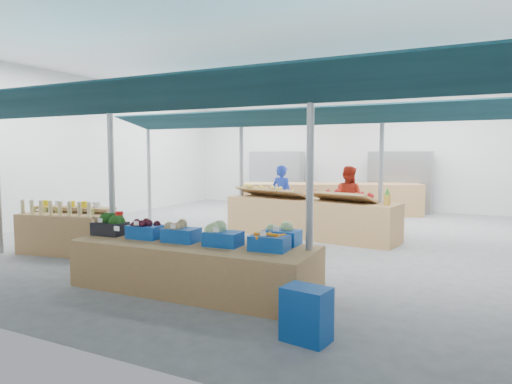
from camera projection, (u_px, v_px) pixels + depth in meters
The scene contains 24 objects.
floor at pixel (268, 237), 10.83m from camera, with size 13.00×13.00×0.00m, color slate.
hall at pixel (292, 127), 11.87m from camera, with size 13.00×13.00×13.00m.
pole_grid at pixel (265, 162), 8.78m from camera, with size 10.00×4.60×3.00m.
awnings at pixel (265, 111), 8.69m from camera, with size 9.50×7.08×0.30m.
back_shelving_left at pixel (277, 179), 17.20m from camera, with size 2.00×0.50×2.00m, color #B23F33.
back_shelving_right at pixel (400, 182), 15.17m from camera, with size 2.00×0.50×2.00m, color #B23F33.
bottle_shelf at pixel (67, 231), 9.06m from camera, with size 1.90×1.37×1.07m.
veg_counter at pixel (193, 267), 6.59m from camera, with size 3.58×1.19×0.70m, color #956741.
fruit_counter at pixel (310, 218), 10.74m from camera, with size 4.14×0.99×0.89m, color #956741.
far_counter at pixel (331, 199), 14.59m from camera, with size 5.57×1.11×1.00m, color #956741.
crate_stack at pixel (306, 314), 4.81m from camera, with size 0.48×0.34×0.58m, color #0E449A.
vendor_left at pixel (282, 196), 12.23m from camera, with size 0.60×0.40×1.66m, color #1C37B6.
vendor_right at pixel (348, 199), 11.42m from camera, with size 0.80×0.63×1.66m, color red.
crate_broccoli at pixel (110, 225), 7.19m from camera, with size 0.52×0.42×0.35m.
crate_beets at pixel (146, 230), 6.90m from camera, with size 0.52×0.42×0.29m.
crate_celeriac at pixel (181, 232), 6.63m from camera, with size 0.52×0.42×0.31m.
crate_cabbage at pixel (223, 235), 6.33m from camera, with size 0.52×0.42×0.35m.
crate_carrots at pixel (269, 242), 6.05m from camera, with size 0.52×0.42×0.29m.
sparrow at pixel (96, 220), 7.14m from camera, with size 0.12×0.09×0.11m.
pole_ribbon at pixel (119, 215), 6.72m from camera, with size 0.12×0.12×0.28m.
apple_heap_yellow at pixel (272, 191), 11.16m from camera, with size 2.02×1.17×0.27m.
apple_heap_red at pixel (341, 195), 10.14m from camera, with size 1.63×1.07×0.27m.
pineapple at pixel (387, 197), 9.55m from camera, with size 0.14×0.14×0.39m.
crate_extra at pixel (282, 234), 6.45m from camera, with size 0.51×0.41×0.32m.
Camera 1 is at (4.58, -9.67, 2.00)m, focal length 32.00 mm.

